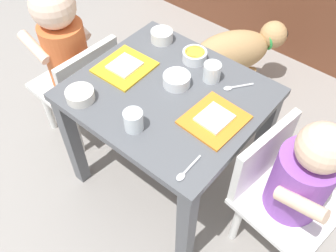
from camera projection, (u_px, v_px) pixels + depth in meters
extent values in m
plane|color=gray|center=(168.00, 175.00, 1.50)|extent=(7.00, 7.00, 0.00)
cube|color=#515459|center=(168.00, 94.00, 1.15)|extent=(0.58, 0.51, 0.03)
cube|color=#515459|center=(73.00, 143.00, 1.33)|extent=(0.04, 0.04, 0.45)
cube|color=#515459|center=(186.00, 229.00, 1.11)|extent=(0.04, 0.04, 0.45)
cube|color=#515459|center=(155.00, 78.00, 1.55)|extent=(0.04, 0.04, 0.45)
cube|color=#515459|center=(262.00, 139.00, 1.34)|extent=(0.04, 0.04, 0.45)
cube|color=white|center=(75.00, 84.00, 1.48)|extent=(0.29, 0.29, 0.02)
cube|color=white|center=(90.00, 77.00, 1.33)|extent=(0.04, 0.27, 0.22)
cylinder|color=#D86633|center=(67.00, 56.00, 1.37)|extent=(0.16, 0.16, 0.27)
sphere|color=beige|center=(52.00, 6.00, 1.22)|extent=(0.16, 0.16, 0.16)
cylinder|color=white|center=(84.00, 84.00, 1.67)|extent=(0.03, 0.03, 0.25)
cylinder|color=white|center=(48.00, 108.00, 1.58)|extent=(0.03, 0.03, 0.25)
cylinder|color=white|center=(113.00, 106.00, 1.59)|extent=(0.03, 0.03, 0.25)
cylinder|color=white|center=(77.00, 132.00, 1.49)|extent=(0.03, 0.03, 0.25)
cylinder|color=beige|center=(75.00, 25.00, 1.38)|extent=(0.15, 0.05, 0.09)
cylinder|color=beige|center=(34.00, 47.00, 1.30)|extent=(0.15, 0.05, 0.09)
cube|color=white|center=(289.00, 203.00, 1.13)|extent=(0.31, 0.31, 0.02)
cube|color=white|center=(263.00, 156.00, 1.10)|extent=(0.06, 0.27, 0.22)
cylinder|color=purple|center=(300.00, 182.00, 1.04)|extent=(0.17, 0.17, 0.23)
sphere|color=beige|center=(322.00, 148.00, 0.90)|extent=(0.13, 0.13, 0.13)
cylinder|color=white|center=(321.00, 224.00, 1.23)|extent=(0.03, 0.03, 0.25)
cylinder|color=white|center=(237.00, 221.00, 1.24)|extent=(0.03, 0.03, 0.25)
cylinder|color=white|center=(273.00, 186.00, 1.33)|extent=(0.03, 0.03, 0.25)
cylinder|color=beige|center=(301.00, 204.00, 0.93)|extent=(0.15, 0.06, 0.09)
ellipsoid|color=tan|center=(231.00, 52.00, 1.66)|extent=(0.34, 0.40, 0.20)
sphere|color=tan|center=(274.00, 35.00, 1.67)|extent=(0.12, 0.12, 0.12)
sphere|color=black|center=(282.00, 34.00, 1.68)|extent=(0.06, 0.06, 0.06)
torus|color=green|center=(266.00, 39.00, 1.67)|extent=(0.10, 0.08, 0.10)
sphere|color=tan|center=(196.00, 52.00, 1.60)|extent=(0.05, 0.05, 0.05)
cylinder|color=tan|center=(250.00, 80.00, 1.77)|extent=(0.04, 0.04, 0.14)
cylinder|color=tan|center=(241.00, 67.00, 1.83)|extent=(0.04, 0.04, 0.14)
cylinder|color=tan|center=(212.00, 89.00, 1.73)|extent=(0.04, 0.04, 0.14)
cylinder|color=tan|center=(204.00, 75.00, 1.79)|extent=(0.04, 0.04, 0.14)
cube|color=gold|center=(125.00, 67.00, 1.21)|extent=(0.16, 0.18, 0.01)
cube|color=white|center=(125.00, 65.00, 1.20)|extent=(0.09, 0.10, 0.01)
cube|color=orange|center=(214.00, 120.00, 1.06)|extent=(0.16, 0.18, 0.01)
cube|color=white|center=(215.00, 118.00, 1.05)|extent=(0.09, 0.10, 0.01)
cylinder|color=white|center=(133.00, 120.00, 1.02)|extent=(0.06, 0.06, 0.06)
cylinder|color=silver|center=(134.00, 123.00, 1.03)|extent=(0.05, 0.05, 0.04)
cylinder|color=white|center=(212.00, 72.00, 1.16)|extent=(0.06, 0.06, 0.06)
cylinder|color=silver|center=(212.00, 76.00, 1.17)|extent=(0.05, 0.05, 0.03)
cylinder|color=silver|center=(80.00, 95.00, 1.11)|extent=(0.09, 0.09, 0.03)
cylinder|color=#D84C33|center=(79.00, 92.00, 1.10)|extent=(0.07, 0.07, 0.01)
cylinder|color=white|center=(177.00, 80.00, 1.15)|extent=(0.09, 0.09, 0.04)
cylinder|color=#4C8C33|center=(177.00, 76.00, 1.14)|extent=(0.07, 0.07, 0.01)
cylinder|color=white|center=(195.00, 56.00, 1.23)|extent=(0.08, 0.08, 0.04)
cylinder|color=gold|center=(195.00, 52.00, 1.21)|extent=(0.07, 0.07, 0.01)
cylinder|color=white|center=(162.00, 36.00, 1.29)|extent=(0.08, 0.08, 0.04)
cylinder|color=gold|center=(162.00, 32.00, 1.28)|extent=(0.06, 0.06, 0.01)
cylinder|color=silver|center=(242.00, 86.00, 1.15)|extent=(0.05, 0.06, 0.01)
ellipsoid|color=silver|center=(228.00, 88.00, 1.15)|extent=(0.03, 0.03, 0.01)
cylinder|color=silver|center=(192.00, 165.00, 0.96)|extent=(0.01, 0.08, 0.01)
ellipsoid|color=silver|center=(181.00, 177.00, 0.94)|extent=(0.02, 0.03, 0.01)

